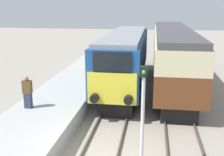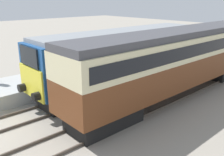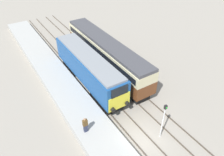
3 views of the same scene
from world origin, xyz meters
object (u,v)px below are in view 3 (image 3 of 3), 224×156
object	(u,v)px
person_on_platform	(85,125)
signal_post	(163,119)
passenger_carriage	(106,52)
locomotive	(89,68)

from	to	relation	value
person_on_platform	signal_post	distance (m)	6.88
passenger_carriage	person_on_platform	size ratio (longest dim) A/B	10.27
locomotive	person_on_platform	size ratio (longest dim) A/B	8.29
passenger_carriage	signal_post	size ratio (longest dim) A/B	4.22
locomotive	passenger_carriage	world-z (taller)	passenger_carriage
passenger_carriage	signal_post	xyz separation A→B (m)	(-1.70, -12.51, -0.17)
person_on_platform	signal_post	bearing A→B (deg)	-31.72
signal_post	passenger_carriage	bearing A→B (deg)	82.26
passenger_carriage	locomotive	bearing A→B (deg)	-154.32
person_on_platform	passenger_carriage	bearing A→B (deg)	49.82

